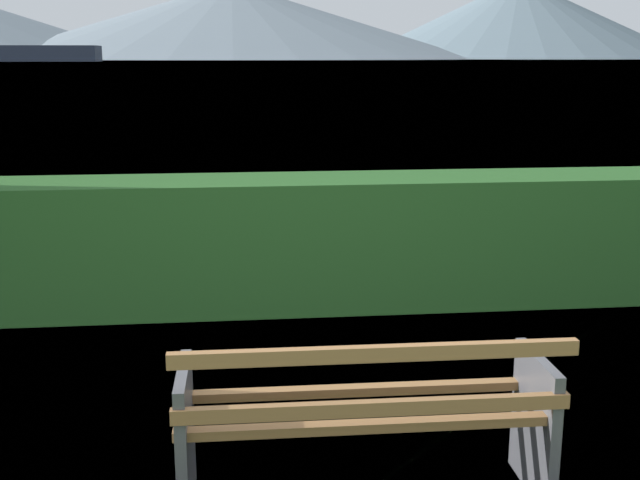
% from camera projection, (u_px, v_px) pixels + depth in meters
% --- Properties ---
extents(water_surface, '(620.00, 620.00, 0.00)m').
position_uv_depth(water_surface, '(234.00, 61.00, 303.00)').
color(water_surface, '#6B8EA3').
rests_on(water_surface, ground_plane).
extents(park_bench, '(1.72, 0.59, 0.87)m').
position_uv_depth(park_bench, '(365.00, 418.00, 3.60)').
color(park_bench, olive).
rests_on(park_bench, ground_plane).
extents(hedge_row, '(6.66, 0.77, 1.06)m').
position_uv_depth(hedge_row, '(305.00, 242.00, 6.55)').
color(hedge_row, '#285B23').
rests_on(hedge_row, ground_plane).
extents(distant_hills, '(742.71, 354.18, 57.81)m').
position_uv_depth(distant_hills, '(156.00, 19.00, 549.67)').
color(distant_hills, gray).
rests_on(distant_hills, ground_plane).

